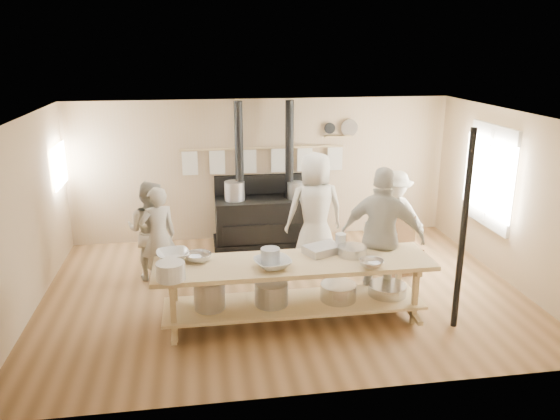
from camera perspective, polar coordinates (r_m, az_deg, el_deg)
The scene contains 24 objects.
ground at distance 8.22m, azimuth 0.34°, elevation -8.51°, with size 7.00×7.00×0.00m, color brown.
room_shell at distance 7.67m, azimuth 0.36°, elevation 2.50°, with size 7.00×7.00×7.00m.
window_right at distance 9.41m, azimuth 21.14°, elevation 3.31°, with size 0.09×1.50×1.65m.
left_opening at distance 9.80m, azimuth -22.02°, elevation 4.33°, with size 0.00×0.90×0.90m.
stove at distance 9.99m, azimuth -1.59°, elevation -0.61°, with size 1.90×0.75×2.60m.
towel_rail at distance 10.00m, azimuth -1.81°, elevation 5.59°, with size 3.00×0.04×0.47m.
back_wall_shelf at distance 10.23m, azimuth 6.40°, elevation 8.25°, with size 0.63×0.14×0.32m.
prep_table at distance 7.20m, azimuth 1.40°, elevation -7.83°, with size 3.60×0.90×0.85m.
support_post at distance 7.15m, azimuth 18.59°, elevation -2.20°, with size 0.08×0.08×2.60m, color black.
cook_far_left at distance 8.41m, azimuth -12.59°, elevation -2.69°, with size 0.56×0.37×1.53m, color beige.
cook_left at distance 8.63m, azimuth -13.37°, elevation -2.12°, with size 0.76×0.59×1.57m, color beige.
cook_center at distance 8.76m, azimuth 3.67°, elevation -0.15°, with size 0.94×0.61×1.93m, color beige.
cook_right at distance 7.68m, azimuth 10.61°, elevation -2.77°, with size 1.15×0.48×1.97m, color beige.
cook_by_window at distance 9.35m, azimuth 11.83°, elevation -0.61°, with size 1.00×0.57×1.54m, color beige.
chair at distance 9.06m, azimuth 13.00°, elevation -4.70°, with size 0.42×0.42×0.88m.
bowl_white_a at distance 7.27m, azimuth -11.13°, elevation -4.65°, with size 0.42×0.42×0.10m, color white.
bowl_steel_a at distance 7.14m, azimuth -8.51°, elevation -4.91°, with size 0.34×0.34×0.11m, color silver.
bowl_white_b at distance 6.87m, azimuth -0.77°, elevation -5.58°, with size 0.46×0.46×0.11m, color white.
bowl_steel_b at distance 6.97m, azimuth 9.52°, elevation -5.55°, with size 0.31×0.31×0.10m, color silver.
roasting_pan at distance 7.35m, azimuth 4.51°, elevation -4.11°, with size 0.49×0.32×0.11m, color #B2B2B7.
mixing_bowl_large at distance 7.31m, azimuth 7.54°, elevation -4.26°, with size 0.39×0.39×0.12m, color silver.
bucket_galv at distance 6.91m, azimuth -1.02°, elevation -4.92°, with size 0.24×0.24×0.23m, color gray.
deep_bowl_enamel at distance 6.64m, azimuth -11.36°, elevation -6.28°, with size 0.35×0.35×0.22m, color white.
pitcher at distance 7.47m, azimuth 6.35°, elevation -3.31°, with size 0.14×0.14×0.22m, color white.
Camera 1 is at (-1.17, -7.33, 3.55)m, focal length 35.00 mm.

